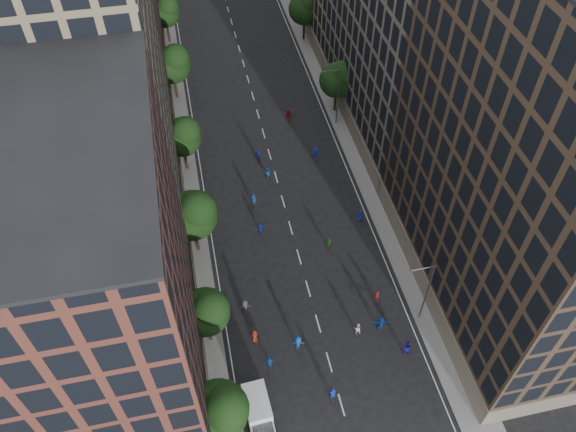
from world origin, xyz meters
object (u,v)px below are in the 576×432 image
(cargo_van, at_px, (258,411))
(streetlamp_near, at_px, (426,290))
(skater_2, at_px, (406,348))
(skater_1, at_px, (333,394))
(streetlamp_far, at_px, (337,94))
(skater_0, at_px, (249,402))

(cargo_van, bearing_deg, streetlamp_near, 18.10)
(skater_2, bearing_deg, streetlamp_near, -112.15)
(streetlamp_near, height_order, cargo_van, streetlamp_near)
(skater_1, relative_size, skater_2, 1.00)
(streetlamp_near, height_order, streetlamp_far, same)
(skater_1, bearing_deg, skater_2, -159.33)
(cargo_van, xyz_separation_m, skater_0, (-0.69, 1.27, -0.59))
(streetlamp_far, distance_m, cargo_van, 44.11)
(skater_1, bearing_deg, cargo_van, 3.33)
(skater_1, distance_m, skater_2, 8.98)
(streetlamp_near, distance_m, streetlamp_far, 33.00)
(streetlamp_far, relative_size, skater_1, 4.83)
(streetlamp_far, distance_m, skater_2, 36.90)
(streetlamp_near, bearing_deg, cargo_van, -158.90)
(cargo_van, bearing_deg, skater_2, 9.53)
(skater_0, relative_size, skater_2, 0.86)
(skater_0, distance_m, skater_1, 7.86)
(streetlamp_near, height_order, skater_0, streetlamp_near)
(skater_0, bearing_deg, cargo_van, 100.33)
(skater_1, xyz_separation_m, skater_2, (8.43, 3.10, -0.00))
(streetlamp_near, bearing_deg, skater_1, -148.95)
(skater_1, bearing_deg, streetlamp_near, -148.47)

